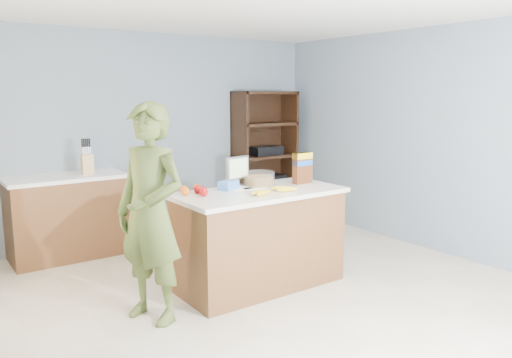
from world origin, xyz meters
TOP-DOWN VIEW (x-y plane):
  - floor at (0.00, 0.00)m, footprint 4.50×5.00m
  - walls at (0.00, 0.00)m, footprint 4.52×5.02m
  - counter_peninsula at (0.00, 0.30)m, footprint 1.56×0.76m
  - back_cabinet at (-1.20, 2.20)m, footprint 1.24×0.62m
  - shelving_unit at (1.55, 2.35)m, footprint 0.90×0.40m
  - person at (-1.09, 0.22)m, footprint 0.63×0.74m
  - knife_block at (-0.98, 2.15)m, footprint 0.12×0.10m
  - envelopes at (-0.03, 0.43)m, footprint 0.35×0.21m
  - bananas at (0.03, 0.14)m, footprint 0.48×0.20m
  - apples at (-0.53, 0.43)m, footprint 0.10×0.20m
  - oranges at (-0.58, 0.53)m, footprint 0.23×0.16m
  - blue_carton at (-0.20, 0.50)m, footprint 0.21×0.18m
  - salad_bowl at (0.15, 0.52)m, footprint 0.30×0.30m
  - tv at (-0.02, 0.62)m, footprint 0.28×0.12m
  - cereal_box at (0.56, 0.35)m, footprint 0.20×0.08m

SIDE VIEW (x-z plane):
  - floor at x=0.00m, z-range -0.01..0.01m
  - counter_peninsula at x=0.00m, z-range -0.03..0.87m
  - back_cabinet at x=-1.20m, z-range 0.00..0.90m
  - person at x=-1.09m, z-range 0.00..1.71m
  - shelving_unit at x=1.55m, z-range -0.04..1.76m
  - envelopes at x=-0.03m, z-range 0.90..0.90m
  - bananas at x=0.03m, z-range 0.90..0.94m
  - oranges at x=-0.58m, z-range 0.90..0.97m
  - apples at x=-0.53m, z-range 0.90..0.98m
  - blue_carton at x=-0.20m, z-range 0.90..0.98m
  - salad_bowl at x=0.15m, z-range 0.89..1.02m
  - knife_block at x=-0.98m, z-range 0.86..1.17m
  - tv at x=-0.02m, z-range 0.92..1.20m
  - cereal_box at x=0.56m, z-range 0.92..1.23m
  - walls at x=0.00m, z-range 0.40..2.91m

